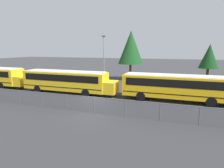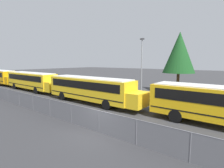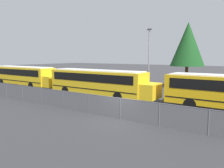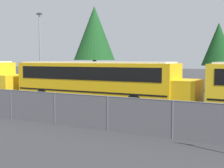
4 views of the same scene
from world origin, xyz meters
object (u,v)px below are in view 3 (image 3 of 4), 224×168
(school_bus_1, at_px, (24,75))
(school_bus_2, at_px, (98,81))
(tree_1, at_px, (188,44))
(light_pole, at_px, (149,57))

(school_bus_1, distance_m, school_bus_2, 14.28)
(school_bus_1, relative_size, tree_1, 1.42)
(light_pole, bearing_deg, school_bus_2, -107.18)
(school_bus_1, distance_m, tree_1, 24.53)
(school_bus_2, relative_size, tree_1, 1.42)
(light_pole, bearing_deg, tree_1, 57.05)
(tree_1, bearing_deg, school_bus_2, -114.10)
(school_bus_1, height_order, light_pole, light_pole)
(school_bus_1, bearing_deg, tree_1, 32.93)
(school_bus_1, relative_size, light_pole, 1.64)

